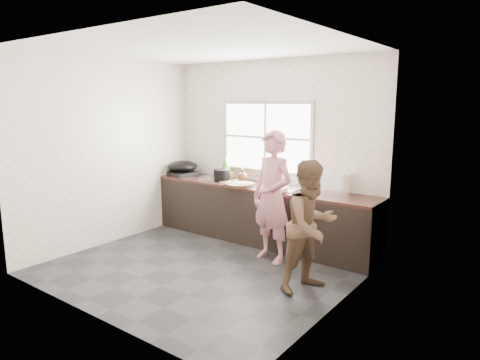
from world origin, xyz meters
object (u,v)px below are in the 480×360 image
Objects in this scene: bowl_held at (277,187)px; pot_lid_right at (215,176)px; burner at (184,173)px; wok at (183,166)px; bottle_brown_tall at (229,175)px; glass_jar at (218,173)px; dish_rack at (337,183)px; woman at (272,201)px; bottle_brown_short at (243,176)px; pot_lid_left at (204,177)px; bottle_green at (226,168)px; bowl_mince at (245,185)px; bowl_crabs at (280,190)px; plate_food at (224,181)px; black_pot at (222,175)px; cutting_board at (239,185)px; person_side at (311,226)px.

bowl_held reaches higher than pot_lid_right.
burner is 0.85× the size of wok.
bottle_brown_tall is 0.43m from glass_jar.
bottle_brown_tall is at bearing 175.64° from dish_rack.
woman is 8.48× the size of bottle_brown_short.
burner is at bearing -170.66° from pot_lid_left.
bottle_green is 3.12× the size of glass_jar.
bowl_mince is 0.81m from bottle_green.
plate_food is (-1.10, 0.14, -0.02)m from bowl_crabs.
bottle_brown_short is 0.73× the size of pot_lid_right.
wok reaches higher than glass_jar.
bottle_brown_short is 0.50× the size of dish_rack.
wok is (-0.94, -0.08, 0.06)m from bottle_brown_tall.
bottle_brown_tall is (0.07, 0.10, 0.00)m from black_pot.
cutting_board is at bearing -172.93° from dish_rack.
bottle_brown_tall is (-0.47, 0.23, 0.07)m from bowl_mince.
bottle_brown_short is at bearing 174.38° from dish_rack.
glass_jar is at bearing 25.07° from wok.
bottle_brown_short is at bearing -11.27° from pot_lid_right.
bowl_crabs is at bearing -2.38° from bowl_mince.
bottle_brown_tall is (-1.18, 0.60, 0.15)m from woman.
wok reaches higher than burner.
wok is at bearing -154.93° from glass_jar.
bottle_brown_tall reaches higher than bowl_held.
bowl_held is at bearing 128.48° from woman.
bottle_brown_short is 1.54m from dish_rack.
bottle_brown_short is at bearing 168.85° from bowl_held.
pot_lid_left is at bearing 167.08° from bowl_mince.
bowl_crabs is at bearing -18.65° from bottle_green.
cutting_board is 0.88× the size of wok.
bottle_brown_tall is at bearing 80.23° from person_side.
burner is (-0.54, -0.25, -0.02)m from glass_jar.
wok is 1.89× the size of pot_lid_right.
plate_food is 1.13× the size of bottle_brown_tall.
plate_food is (-2.02, 0.98, 0.13)m from person_side.
dish_rack is at bearing 63.43° from woman.
dish_rack reaches higher than bottle_brown_tall.
glass_jar is (-0.18, 0.00, -0.11)m from bottle_green.
woman is 0.80m from bowl_mince.
bottle_brown_short reaches higher than bowl_held.
wok is at bearing 177.72° from plate_food.
bowl_mince is 0.56m from black_pot.
glass_jar is (-1.57, 0.78, 0.11)m from woman.
woman is at bearing -22.21° from plate_food.
black_pot is at bearing 172.53° from bowl_crabs.
dish_rack reaches higher than pot_lid_left.
glass_jar is at bearing 170.05° from dish_rack.
pot_lid_left is at bearing -149.79° from bottle_green.
glass_jar is 0.21× the size of wok.
pot_lid_right is (-1.38, 0.27, -0.02)m from bowl_held.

